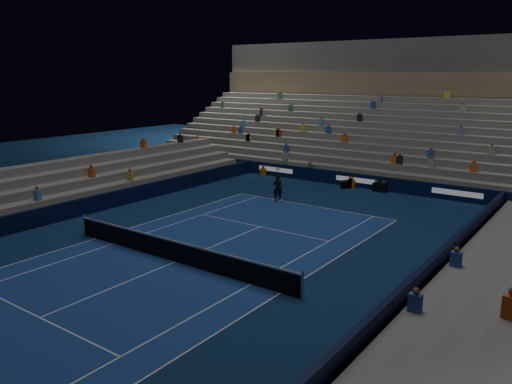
{
  "coord_description": "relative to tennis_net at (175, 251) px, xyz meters",
  "views": [
    {
      "loc": [
        14.98,
        -14.72,
        7.97
      ],
      "look_at": [
        0.0,
        6.0,
        2.0
      ],
      "focal_mm": 35.39,
      "sensor_mm": 36.0,
      "label": 1
    }
  ],
  "objects": [
    {
      "name": "tennis_net",
      "position": [
        0.0,
        0.0,
        0.0
      ],
      "size": [
        12.9,
        0.1,
        1.1
      ],
      "color": "#B2B2B7",
      "rests_on": "ground"
    },
    {
      "name": "broadcast_camera",
      "position": [
        -0.57,
        17.65,
        -0.22
      ],
      "size": [
        0.43,
        0.86,
        0.54
      ],
      "color": "black",
      "rests_on": "ground"
    },
    {
      "name": "sponsor_barrier_west",
      "position": [
        -9.7,
        0.0,
        -0.0
      ],
      "size": [
        0.25,
        37.0,
        1.0
      ],
      "primitive_type": "cube",
      "color": "black",
      "rests_on": "ground"
    },
    {
      "name": "tennis_player",
      "position": [
        -2.37,
        11.67,
        0.36
      ],
      "size": [
        0.74,
        0.61,
        1.73
      ],
      "primitive_type": "imported",
      "rotation": [
        0.0,
        0.0,
        3.49
      ],
      "color": "black",
      "rests_on": "ground"
    },
    {
      "name": "grandstand_west",
      "position": [
        -13.17,
        0.0,
        0.41
      ],
      "size": [
        5.0,
        37.0,
        2.5
      ],
      "color": "slate",
      "rests_on": "ground"
    },
    {
      "name": "ground",
      "position": [
        0.0,
        0.0,
        -0.5
      ],
      "size": [
        90.0,
        90.0,
        0.0
      ],
      "primitive_type": "plane",
      "color": "#0B2244",
      "rests_on": "ground"
    },
    {
      "name": "sponsor_barrier_east",
      "position": [
        9.7,
        0.0,
        -0.0
      ],
      "size": [
        0.25,
        37.0,
        1.0
      ],
      "primitive_type": "cube",
      "color": "black",
      "rests_on": "ground"
    },
    {
      "name": "grandstand_east",
      "position": [
        13.17,
        0.0,
        0.41
      ],
      "size": [
        5.0,
        37.0,
        2.5
      ],
      "color": "slate",
      "rests_on": "ground"
    },
    {
      "name": "grandstand_main",
      "position": [
        0.0,
        27.9,
        2.87
      ],
      "size": [
        44.0,
        15.2,
        11.2
      ],
      "color": "slate",
      "rests_on": "ground"
    },
    {
      "name": "court_surface",
      "position": [
        0.0,
        0.0,
        -0.5
      ],
      "size": [
        10.97,
        23.77,
        0.01
      ],
      "primitive_type": "cube",
      "color": "navy",
      "rests_on": "ground"
    },
    {
      "name": "sponsor_barrier_far",
      "position": [
        0.0,
        18.5,
        -0.0
      ],
      "size": [
        44.0,
        0.25,
        1.0
      ],
      "primitive_type": "cube",
      "color": "#081133",
      "rests_on": "ground"
    }
  ]
}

